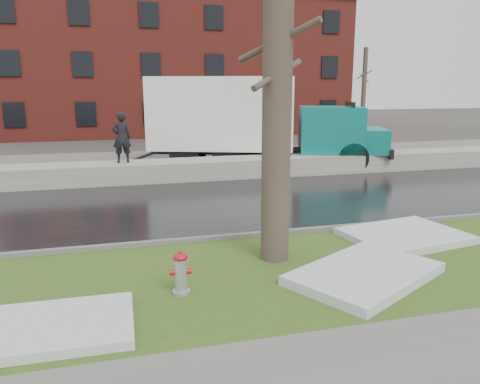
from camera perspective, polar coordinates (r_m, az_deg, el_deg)
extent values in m
plane|color=#47423D|center=(10.27, 2.34, -7.40)|extent=(120.00, 120.00, 0.00)
cube|color=#30511B|center=(9.16, 4.72, -9.85)|extent=(60.00, 4.50, 0.04)
cube|color=black|center=(14.43, -3.02, -1.42)|extent=(60.00, 7.00, 0.03)
cube|color=slate|center=(22.66, -7.58, 3.63)|extent=(60.00, 9.00, 0.03)
cube|color=slate|center=(11.15, 0.79, -5.37)|extent=(60.00, 0.15, 0.14)
cube|color=#A8A29A|center=(18.40, -5.81, 2.74)|extent=(60.00, 1.60, 0.75)
cube|color=maroon|center=(39.53, -8.26, 14.66)|extent=(26.00, 12.00, 10.00)
cylinder|color=brown|center=(35.33, -20.58, 11.42)|extent=(0.36, 0.36, 6.50)
cylinder|color=brown|center=(35.34, -20.70, 12.95)|extent=(0.84, 1.62, 0.73)
cylinder|color=brown|center=(35.36, -20.82, 14.41)|extent=(1.08, 1.26, 0.66)
cylinder|color=brown|center=(35.33, -20.62, 11.98)|extent=(1.40, 0.61, 0.63)
cylinder|color=brown|center=(38.21, 14.85, 11.82)|extent=(0.36, 0.36, 6.50)
cylinder|color=brown|center=(38.21, 14.93, 13.25)|extent=(0.84, 1.62, 0.73)
cylinder|color=brown|center=(38.24, 15.01, 14.59)|extent=(1.08, 1.26, 0.66)
cylinder|color=brown|center=(38.21, 14.88, 12.35)|extent=(1.40, 0.61, 0.63)
cylinder|color=#A4A5AC|center=(8.19, -7.24, -10.06)|extent=(0.23, 0.23, 0.66)
ellipsoid|color=red|center=(8.07, -7.30, -7.90)|extent=(0.27, 0.27, 0.15)
cylinder|color=red|center=(8.04, -7.32, -7.33)|extent=(0.05, 0.05, 0.05)
cylinder|color=red|center=(8.16, -8.22, -9.69)|extent=(0.10, 0.11, 0.10)
cylinder|color=red|center=(8.18, -6.28, -9.57)|extent=(0.10, 0.11, 0.10)
cylinder|color=#A4A5AC|center=(8.29, -7.33, -9.28)|extent=(0.14, 0.10, 0.13)
cylinder|color=brown|center=(9.23, 4.58, 13.45)|extent=(0.70, 0.70, 7.23)
cylinder|color=brown|center=(9.27, 4.66, 17.92)|extent=(1.23, 1.46, 0.75)
cylinder|color=brown|center=(9.23, 4.59, 14.09)|extent=(1.30, 0.95, 0.65)
cube|color=black|center=(21.02, 1.89, 5.06)|extent=(9.05, 4.12, 0.25)
cube|color=white|center=(20.98, -2.21, 9.61)|extent=(6.80, 4.76, 3.10)
cube|color=#0C7268|center=(21.04, 10.93, 7.52)|extent=(3.40, 3.47, 1.95)
cube|color=#0C7268|center=(21.34, 15.34, 6.13)|extent=(2.14, 2.84, 1.03)
cube|color=black|center=(21.10, 13.20, 9.31)|extent=(0.85, 2.20, 1.03)
cube|color=black|center=(21.92, -12.09, 4.11)|extent=(2.31, 1.95, 0.77)
cylinder|color=black|center=(20.10, 13.63, 4.03)|extent=(1.31, 0.74, 1.26)
cylinder|color=black|center=(22.46, 12.65, 4.95)|extent=(1.31, 0.74, 1.26)
cylinder|color=black|center=(19.92, -1.56, 4.31)|extent=(1.31, 0.74, 1.26)
cylinder|color=black|center=(22.30, -0.95, 5.20)|extent=(1.31, 0.74, 1.26)
cylinder|color=black|center=(20.19, -6.77, 4.33)|extent=(1.31, 0.74, 1.26)
cylinder|color=black|center=(22.54, -5.63, 5.22)|extent=(1.31, 0.74, 1.26)
imported|color=black|center=(18.08, -14.23, 6.47)|extent=(0.74, 0.54, 1.89)
cube|color=silver|center=(11.67, 19.45, -5.03)|extent=(2.89, 2.39, 0.16)
cube|color=silver|center=(7.57, -21.52, -15.04)|extent=(2.23, 1.64, 0.14)
cube|color=silver|center=(9.12, 14.97, -9.60)|extent=(3.32, 2.92, 0.18)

